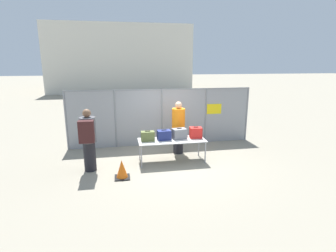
{
  "coord_description": "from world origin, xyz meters",
  "views": [
    {
      "loc": [
        -1.57,
        -7.95,
        3.17
      ],
      "look_at": [
        0.01,
        0.56,
        1.05
      ],
      "focal_mm": 28.0,
      "sensor_mm": 36.0,
      "label": 1
    }
  ],
  "objects_px": {
    "suitcase_navy": "(164,135)",
    "security_worker_near": "(178,127)",
    "suitcase_olive": "(148,136)",
    "traveler_hooded": "(88,138)",
    "suitcase_grey": "(179,134)",
    "inspection_table": "(172,141)",
    "traffic_cone": "(122,170)",
    "suitcase_red": "(196,133)",
    "utility_trailer": "(210,122)"
  },
  "relations": [
    {
      "from": "security_worker_near",
      "to": "utility_trailer",
      "type": "xyz_separation_m",
      "value": [
        2.21,
        2.96,
        -0.57
      ]
    },
    {
      "from": "suitcase_grey",
      "to": "suitcase_red",
      "type": "xyz_separation_m",
      "value": [
        0.56,
        0.0,
        0.01
      ]
    },
    {
      "from": "utility_trailer",
      "to": "inspection_table",
      "type": "bearing_deg",
      "value": -124.82
    },
    {
      "from": "suitcase_red",
      "to": "traveler_hooded",
      "type": "bearing_deg",
      "value": -172.78
    },
    {
      "from": "suitcase_grey",
      "to": "security_worker_near",
      "type": "bearing_deg",
      "value": 79.77
    },
    {
      "from": "suitcase_grey",
      "to": "traffic_cone",
      "type": "bearing_deg",
      "value": -150.06
    },
    {
      "from": "suitcase_red",
      "to": "security_worker_near",
      "type": "distance_m",
      "value": 0.81
    },
    {
      "from": "suitcase_olive",
      "to": "security_worker_near",
      "type": "height_order",
      "value": "security_worker_near"
    },
    {
      "from": "suitcase_grey",
      "to": "traveler_hooded",
      "type": "distance_m",
      "value": 2.84
    },
    {
      "from": "utility_trailer",
      "to": "suitcase_navy",
      "type": "bearing_deg",
      "value": -127.69
    },
    {
      "from": "inspection_table",
      "to": "traveler_hooded",
      "type": "distance_m",
      "value": 2.59
    },
    {
      "from": "inspection_table",
      "to": "utility_trailer",
      "type": "relative_size",
      "value": 0.63
    },
    {
      "from": "suitcase_grey",
      "to": "traveler_hooded",
      "type": "relative_size",
      "value": 0.26
    },
    {
      "from": "utility_trailer",
      "to": "suitcase_olive",
      "type": "bearing_deg",
      "value": -132.3
    },
    {
      "from": "suitcase_olive",
      "to": "traveler_hooded",
      "type": "distance_m",
      "value": 1.81
    },
    {
      "from": "utility_trailer",
      "to": "security_worker_near",
      "type": "bearing_deg",
      "value": -126.76
    },
    {
      "from": "inspection_table",
      "to": "traffic_cone",
      "type": "distance_m",
      "value": 1.95
    },
    {
      "from": "traffic_cone",
      "to": "suitcase_red",
      "type": "bearing_deg",
      "value": 24.02
    },
    {
      "from": "traveler_hooded",
      "to": "suitcase_red",
      "type": "bearing_deg",
      "value": -8.16
    },
    {
      "from": "suitcase_grey",
      "to": "utility_trailer",
      "type": "height_order",
      "value": "suitcase_grey"
    },
    {
      "from": "suitcase_olive",
      "to": "traveler_hooded",
      "type": "relative_size",
      "value": 0.23
    },
    {
      "from": "suitcase_olive",
      "to": "suitcase_grey",
      "type": "height_order",
      "value": "suitcase_grey"
    },
    {
      "from": "security_worker_near",
      "to": "suitcase_grey",
      "type": "bearing_deg",
      "value": 97.04
    },
    {
      "from": "security_worker_near",
      "to": "suitcase_navy",
      "type": "bearing_deg",
      "value": 66.0
    },
    {
      "from": "suitcase_grey",
      "to": "traffic_cone",
      "type": "distance_m",
      "value": 2.27
    },
    {
      "from": "traveler_hooded",
      "to": "security_worker_near",
      "type": "relative_size",
      "value": 1.01
    },
    {
      "from": "utility_trailer",
      "to": "traffic_cone",
      "type": "xyz_separation_m",
      "value": [
        -4.22,
        -4.73,
        -0.14
      ]
    },
    {
      "from": "inspection_table",
      "to": "suitcase_olive",
      "type": "xyz_separation_m",
      "value": [
        -0.77,
        0.03,
        0.2
      ]
    },
    {
      "from": "security_worker_near",
      "to": "traffic_cone",
      "type": "distance_m",
      "value": 2.77
    },
    {
      "from": "inspection_table",
      "to": "traveler_hooded",
      "type": "bearing_deg",
      "value": -172.61
    },
    {
      "from": "suitcase_navy",
      "to": "traffic_cone",
      "type": "bearing_deg",
      "value": -142.75
    },
    {
      "from": "suitcase_navy",
      "to": "traffic_cone",
      "type": "height_order",
      "value": "suitcase_navy"
    },
    {
      "from": "inspection_table",
      "to": "suitcase_navy",
      "type": "bearing_deg",
      "value": 168.25
    },
    {
      "from": "traffic_cone",
      "to": "traveler_hooded",
      "type": "bearing_deg",
      "value": 144.49
    },
    {
      "from": "suitcase_grey",
      "to": "utility_trailer",
      "type": "distance_m",
      "value": 4.36
    },
    {
      "from": "inspection_table",
      "to": "suitcase_grey",
      "type": "distance_m",
      "value": 0.35
    },
    {
      "from": "suitcase_grey",
      "to": "security_worker_near",
      "type": "xyz_separation_m",
      "value": [
        0.12,
        0.68,
        0.05
      ]
    },
    {
      "from": "suitcase_olive",
      "to": "utility_trailer",
      "type": "height_order",
      "value": "suitcase_olive"
    },
    {
      "from": "suitcase_olive",
      "to": "suitcase_grey",
      "type": "distance_m",
      "value": 1.04
    },
    {
      "from": "traveler_hooded",
      "to": "security_worker_near",
      "type": "xyz_separation_m",
      "value": [
        2.93,
        1.11,
        -0.07
      ]
    },
    {
      "from": "inspection_table",
      "to": "suitcase_red",
      "type": "xyz_separation_m",
      "value": [
        0.82,
        0.1,
        0.22
      ]
    },
    {
      "from": "suitcase_navy",
      "to": "security_worker_near",
      "type": "xyz_separation_m",
      "value": [
        0.64,
        0.72,
        0.06
      ]
    },
    {
      "from": "inspection_table",
      "to": "suitcase_grey",
      "type": "xyz_separation_m",
      "value": [
        0.26,
        0.09,
        0.21
      ]
    },
    {
      "from": "inspection_table",
      "to": "suitcase_navy",
      "type": "distance_m",
      "value": 0.32
    },
    {
      "from": "inspection_table",
      "to": "suitcase_red",
      "type": "height_order",
      "value": "suitcase_red"
    },
    {
      "from": "suitcase_red",
      "to": "utility_trailer",
      "type": "distance_m",
      "value": 4.09
    },
    {
      "from": "suitcase_olive",
      "to": "utility_trailer",
      "type": "distance_m",
      "value": 5.04
    },
    {
      "from": "traveler_hooded",
      "to": "utility_trailer",
      "type": "relative_size",
      "value": 0.54
    },
    {
      "from": "suitcase_olive",
      "to": "traffic_cone",
      "type": "bearing_deg",
      "value": -129.62
    },
    {
      "from": "inspection_table",
      "to": "utility_trailer",
      "type": "distance_m",
      "value": 4.56
    }
  ]
}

